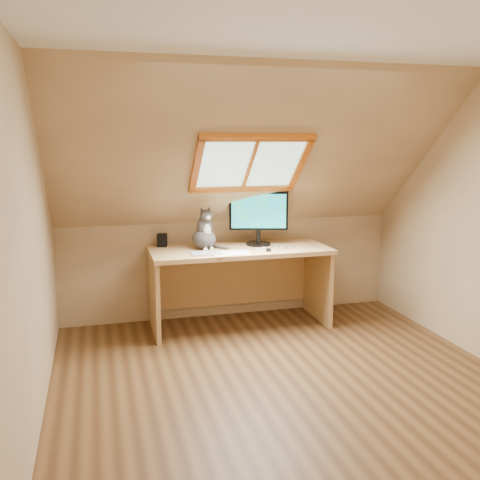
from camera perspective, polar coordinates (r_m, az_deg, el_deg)
name	(u,v)px	position (r m, az deg, el deg)	size (l,w,h in m)	color
ground	(287,384)	(4.22, 5.06, -15.08)	(3.50, 3.50, 0.00)	brown
room_shell	(295,198)	(3.74, 5.91, 4.48)	(3.52, 3.52, 2.41)	tan
desk	(237,269)	(5.34, -0.28, -3.14)	(1.74, 0.76, 0.79)	tan
monitor	(259,215)	(5.30, 2.00, 2.72)	(0.57, 0.25, 0.54)	black
cat	(204,233)	(5.15, -3.82, 0.71)	(0.28, 0.31, 0.42)	#4A4441
desk_speaker	(162,240)	(5.32, -8.31, -0.02)	(0.09, 0.09, 0.13)	black
graphics_tablet	(207,253)	(4.95, -3.59, -1.41)	(0.28, 0.20, 0.01)	#B2B2B7
mouse	(269,250)	(5.06, 3.07, -1.03)	(0.05, 0.09, 0.03)	black
papers	(237,253)	(4.95, -0.35, -1.42)	(0.35, 0.30, 0.01)	white
cables	(274,248)	(5.20, 3.64, -0.84)	(0.51, 0.26, 0.01)	silver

